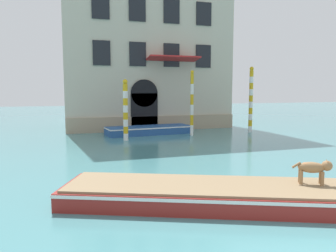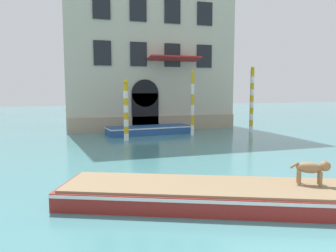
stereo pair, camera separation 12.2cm
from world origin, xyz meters
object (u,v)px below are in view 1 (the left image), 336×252
Objects in this scene: mooring_pole_0 at (251,99)px; mooring_pole_1 at (126,110)px; mooring_pole_2 at (192,103)px; dog_on_deck at (314,168)px; boat_moored_near_palazzo at (149,130)px; boat_foreground at (222,194)px.

mooring_pole_0 is 9.07m from mooring_pole_1.
mooring_pole_1 is 4.60m from mooring_pole_2.
mooring_pole_0 reaches higher than dog_on_deck.
boat_moored_near_palazzo is at bearing 124.06° from dog_on_deck.
mooring_pole_0 is (8.54, 12.56, 2.01)m from boat_foreground.
mooring_pole_0 is at bearing 78.74° from boat_foreground.
dog_on_deck is 12.49m from mooring_pole_1.
mooring_pole_1 is (-2.73, 12.15, 0.85)m from dog_on_deck.
dog_on_deck is (2.28, -0.67, 0.68)m from boat_foreground.
mooring_pole_0 reaches higher than boat_foreground.
mooring_pole_2 is (-4.49, -0.21, -0.17)m from mooring_pole_0.
boat_moored_near_palazzo is 1.40× the size of mooring_pole_2.
boat_foreground is at bearing -102.49° from boat_moored_near_palazzo.
boat_moored_near_palazzo is 7.40m from mooring_pole_0.
mooring_pole_1 is (-1.98, -2.33, 1.53)m from boat_moored_near_palazzo.
dog_on_deck is 0.21× the size of mooring_pole_2.
mooring_pole_0 is 1.27× the size of mooring_pole_1.
mooring_pole_0 is (7.01, -1.25, 2.02)m from boat_moored_near_palazzo.
boat_moored_near_palazzo is (-0.75, 14.48, -0.68)m from dog_on_deck.
boat_foreground is at bearing -108.16° from mooring_pole_2.
mooring_pole_1 is 0.85× the size of mooring_pole_2.
mooring_pole_1 is at bearing 115.21° from boat_foreground.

